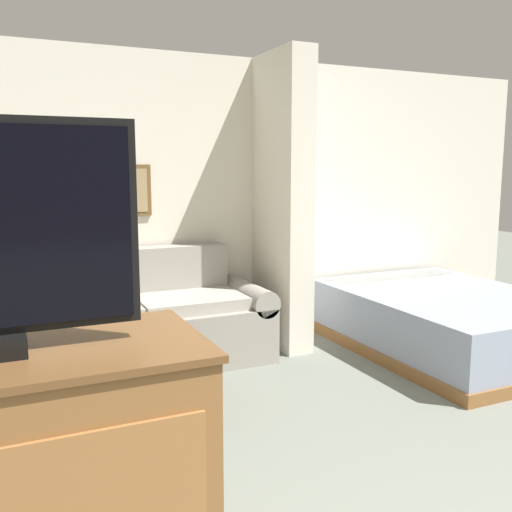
{
  "coord_description": "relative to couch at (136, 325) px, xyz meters",
  "views": [
    {
      "loc": [
        -1.78,
        -0.77,
        1.61
      ],
      "look_at": [
        -0.29,
        2.5,
        1.05
      ],
      "focal_mm": 40.0,
      "sensor_mm": 36.0,
      "label": 1
    }
  ],
  "objects": [
    {
      "name": "bed",
      "position": [
        2.63,
        -0.7,
        -0.08
      ],
      "size": [
        1.64,
        2.17,
        0.51
      ],
      "color": "brown",
      "rests_on": "ground_plane"
    },
    {
      "name": "couch",
      "position": [
        0.0,
        0.0,
        0.0
      ],
      "size": [
        2.18,
        0.84,
        0.93
      ],
      "color": "gray",
      "rests_on": "ground_plane"
    },
    {
      "name": "coffee_table",
      "position": [
        0.0,
        -0.9,
        0.01
      ],
      "size": [
        0.63,
        0.47,
        0.4
      ],
      "color": "brown",
      "rests_on": "ground_plane"
    },
    {
      "name": "wall_partition_pillar",
      "position": [
        1.35,
        0.03,
        0.96
      ],
      "size": [
        0.24,
        0.77,
        2.6
      ],
      "color": "silver",
      "rests_on": "ground_plane"
    },
    {
      "name": "wall_back",
      "position": [
        0.79,
        0.48,
        0.96
      ],
      "size": [
        7.29,
        0.16,
        2.6
      ],
      "color": "silver",
      "rests_on": "ground_plane"
    }
  ]
}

